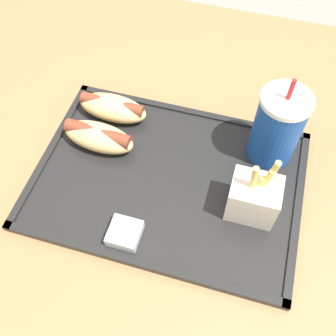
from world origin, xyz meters
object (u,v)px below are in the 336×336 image
soda_cup (277,127)px  hot_dog_near (99,136)px  fries_carton (254,197)px  sauce_cup_mayo (125,233)px  hot_dog_far (113,107)px

soda_cup → hot_dog_near: 0.29m
soda_cup → fries_carton: size_ratio=1.39×
hot_dog_near → fries_carton: 0.27m
soda_cup → hot_dog_near: soda_cup is taller
fries_carton → sauce_cup_mayo: 0.20m
soda_cup → sauce_cup_mayo: 0.29m
soda_cup → sauce_cup_mayo: soda_cup is taller
hot_dog_far → fries_carton: bearing=-24.1°
sauce_cup_mayo → hot_dog_far: bearing=114.4°
fries_carton → sauce_cup_mayo: size_ratio=2.60×
hot_dog_far → fries_carton: fries_carton is taller
soda_cup → fries_carton: (-0.01, -0.12, -0.03)m
hot_dog_near → fries_carton: fries_carton is taller
hot_dog_far → soda_cup: bearing=-0.6°
hot_dog_far → fries_carton: (0.27, -0.12, 0.01)m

